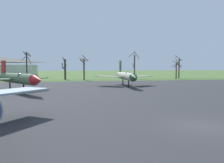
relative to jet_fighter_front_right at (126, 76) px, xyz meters
name	(u,v)px	position (x,y,z in m)	size (l,w,h in m)	color
ground_plane	(202,127)	(-3.12, -30.18, -2.17)	(600.00, 600.00, 0.00)	#4C6B33
asphalt_apron	(127,94)	(-3.12, -11.93, -2.14)	(76.41, 60.84, 0.05)	#333335
grass_verge_strip	(95,80)	(-3.12, 24.49, -2.14)	(136.41, 12.00, 0.06)	#3F5E2A
jet_fighter_front_right	(126,76)	(0.00, 0.00, 0.00)	(12.24, 15.32, 5.42)	#B7B293
jet_fighter_rear_left	(17,78)	(-18.97, -6.93, 0.06)	(10.93, 15.01, 5.05)	#4C6B47
bare_tree_far_left	(27,65)	(-22.84, 24.66, 2.55)	(2.58, 2.57, 8.59)	#42382D
bare_tree_left_of_center	(65,69)	(-12.16, 29.36, 1.33)	(1.69, 2.00, 7.24)	#42382D
bare_tree_center	(84,68)	(-6.41, 25.40, 1.67)	(2.92, 1.76, 7.78)	brown
bare_tree_right_of_center	(134,66)	(11.02, 29.56, 2.37)	(3.56, 3.59, 9.34)	brown
bare_tree_far_right	(176,70)	(23.92, 24.65, 0.98)	(2.99, 3.28, 6.21)	brown
bare_tree_backdrop_extra	(179,67)	(27.71, 29.99, 1.94)	(2.71, 2.74, 8.22)	brown
visitor_building	(2,67)	(-37.91, 56.88, 1.81)	(28.92, 14.14, 8.20)	beige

